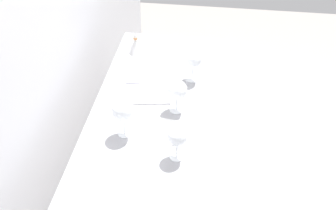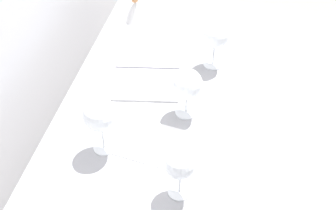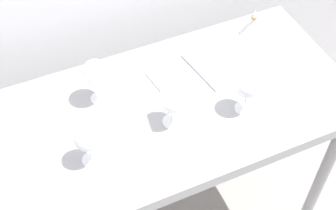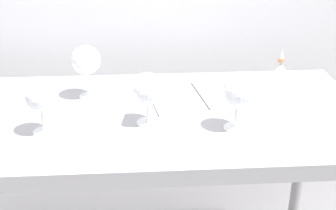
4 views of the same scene
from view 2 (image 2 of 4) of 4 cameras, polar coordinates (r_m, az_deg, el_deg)
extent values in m
cube|color=#99999E|center=(1.50, -0.69, -1.38)|extent=(1.40, 0.64, 0.04)
cube|color=#99999E|center=(1.49, 11.70, -3.28)|extent=(1.40, 0.01, 0.05)
cylinder|color=#99999E|center=(2.26, 9.37, 0.63)|extent=(0.05, 0.05, 0.86)
cylinder|color=#99999E|center=(2.31, -3.52, 2.42)|extent=(0.05, 0.05, 0.86)
cylinder|color=white|center=(1.28, 1.37, -10.22)|extent=(0.06, 0.06, 0.00)
cylinder|color=white|center=(1.25, 1.40, -9.11)|extent=(0.01, 0.01, 0.08)
sphere|color=white|center=(1.19, 1.46, -6.92)|extent=(0.08, 0.08, 0.08)
cylinder|color=maroon|center=(1.20, 1.44, -7.37)|extent=(0.06, 0.06, 0.03)
cylinder|color=white|center=(1.67, 5.36, 4.90)|extent=(0.07, 0.07, 0.00)
cylinder|color=white|center=(1.65, 5.45, 6.04)|extent=(0.01, 0.01, 0.08)
sphere|color=white|center=(1.60, 5.64, 8.29)|extent=(0.09, 0.09, 0.09)
cylinder|color=maroon|center=(1.61, 5.60, 7.82)|extent=(0.06, 0.06, 0.02)
cylinder|color=white|center=(1.48, 2.14, -0.81)|extent=(0.07, 0.07, 0.00)
cylinder|color=white|center=(1.46, 2.18, 0.25)|extent=(0.01, 0.01, 0.07)
sphere|color=white|center=(1.41, 2.26, 2.50)|extent=(0.09, 0.09, 0.09)
cylinder|color=maroon|center=(1.42, 2.24, 1.99)|extent=(0.07, 0.07, 0.02)
cylinder|color=white|center=(1.39, -7.58, -5.01)|extent=(0.06, 0.06, 0.00)
cylinder|color=white|center=(1.36, -7.76, -3.73)|extent=(0.01, 0.01, 0.09)
sphere|color=white|center=(1.30, -8.10, -1.18)|extent=(0.10, 0.10, 0.10)
cylinder|color=maroon|center=(1.31, -8.03, -1.71)|extent=(0.07, 0.07, 0.02)
cube|color=silver|center=(1.58, -2.70, 2.48)|extent=(0.20, 0.24, 0.01)
cube|color=silver|center=(1.71, -2.27, 6.02)|extent=(0.20, 0.24, 0.01)
cube|color=#3F3F47|center=(1.64, -2.48, 4.31)|extent=(0.04, 0.22, 0.01)
cube|color=white|center=(1.28, -11.67, -11.41)|extent=(0.20, 0.25, 0.00)
cube|color=white|center=(1.39, -1.17, -4.72)|extent=(0.19, 0.24, 0.00)
cone|color=silver|center=(1.89, -3.92, 11.23)|extent=(0.10, 0.10, 0.08)
cylinder|color=#C17F4C|center=(1.86, -3.98, 12.41)|extent=(0.02, 0.02, 0.01)
camera|label=1|loc=(0.53, -169.36, -16.06)|focal=45.81mm
camera|label=3|loc=(1.03, 80.97, 29.57)|focal=51.95mm
camera|label=4|loc=(1.55, 57.01, 10.34)|focal=50.31mm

